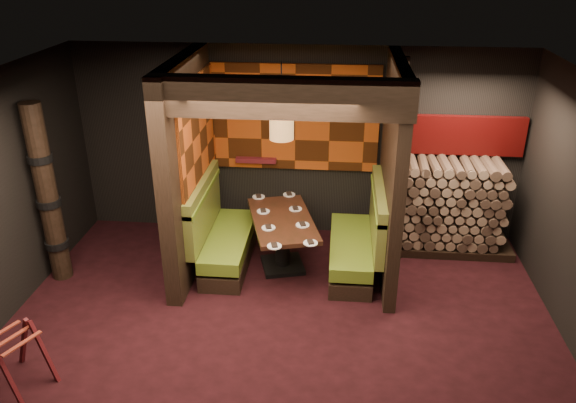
# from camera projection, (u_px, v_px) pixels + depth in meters

# --- Properties ---
(floor) EXTENTS (6.50, 5.50, 0.02)m
(floor) POSITION_uv_depth(u_px,v_px,m) (277.00, 342.00, 6.37)
(floor) COLOR black
(floor) RESTS_ON ground
(ceiling) EXTENTS (6.50, 5.50, 0.02)m
(ceiling) POSITION_uv_depth(u_px,v_px,m) (275.00, 93.00, 5.16)
(ceiling) COLOR black
(ceiling) RESTS_ON ground
(wall_back) EXTENTS (6.50, 0.02, 2.85)m
(wall_back) POSITION_uv_depth(u_px,v_px,m) (297.00, 143.00, 8.26)
(wall_back) COLOR black
(wall_back) RESTS_ON ground
(partition_left) EXTENTS (0.20, 2.20, 2.85)m
(partition_left) POSITION_uv_depth(u_px,v_px,m) (188.00, 167.00, 7.37)
(partition_left) COLOR black
(partition_left) RESTS_ON floor
(partition_right) EXTENTS (0.15, 2.10, 2.85)m
(partition_right) POSITION_uv_depth(u_px,v_px,m) (392.00, 173.00, 7.19)
(partition_right) COLOR black
(partition_right) RESTS_ON floor
(header_beam) EXTENTS (2.85, 0.18, 0.44)m
(header_beam) POSITION_uv_depth(u_px,v_px,m) (280.00, 98.00, 5.89)
(header_beam) COLOR black
(header_beam) RESTS_ON partition_left
(tapa_back_panel) EXTENTS (2.40, 0.06, 1.55)m
(tapa_back_panel) POSITION_uv_depth(u_px,v_px,m) (295.00, 118.00, 8.05)
(tapa_back_panel) COLOR #AD4413
(tapa_back_panel) RESTS_ON wall_back
(tapa_side_panel) EXTENTS (0.04, 1.85, 1.45)m
(tapa_side_panel) POSITION_uv_depth(u_px,v_px,m) (198.00, 133.00, 7.34)
(tapa_side_panel) COLOR #AD4413
(tapa_side_panel) RESTS_ON partition_left
(lacquer_shelf) EXTENTS (0.60, 0.12, 0.07)m
(lacquer_shelf) POSITION_uv_depth(u_px,v_px,m) (256.00, 160.00, 8.31)
(lacquer_shelf) COLOR maroon
(lacquer_shelf) RESTS_ON wall_back
(booth_bench_left) EXTENTS (0.68, 1.60, 1.14)m
(booth_bench_left) POSITION_uv_depth(u_px,v_px,m) (221.00, 237.00, 7.77)
(booth_bench_left) COLOR black
(booth_bench_left) RESTS_ON floor
(booth_bench_right) EXTENTS (0.68, 1.60, 1.14)m
(booth_bench_right) POSITION_uv_depth(u_px,v_px,m) (359.00, 243.00, 7.61)
(booth_bench_right) COLOR black
(booth_bench_right) RESTS_ON floor
(dining_table) EXTENTS (1.13, 1.59, 0.76)m
(dining_table) POSITION_uv_depth(u_px,v_px,m) (283.00, 234.00, 7.60)
(dining_table) COLOR black
(dining_table) RESTS_ON floor
(place_settings) EXTENTS (1.01, 1.72, 0.03)m
(place_settings) POSITION_uv_depth(u_px,v_px,m) (282.00, 218.00, 7.50)
(place_settings) COLOR white
(place_settings) RESTS_ON dining_table
(pendant_lamp) EXTENTS (0.30, 0.30, 0.96)m
(pendant_lamp) POSITION_uv_depth(u_px,v_px,m) (282.00, 121.00, 6.89)
(pendant_lamp) COLOR olive
(pendant_lamp) RESTS_ON ceiling
(luggage_rack) EXTENTS (0.78, 0.69, 0.71)m
(luggage_rack) POSITION_uv_depth(u_px,v_px,m) (16.00, 356.00, 5.62)
(luggage_rack) COLOR #491013
(luggage_rack) RESTS_ON floor
(totem_column) EXTENTS (0.31, 0.31, 2.40)m
(totem_column) POSITION_uv_depth(u_px,v_px,m) (48.00, 196.00, 7.12)
(totem_column) COLOR black
(totem_column) RESTS_ON floor
(firewood_stack) EXTENTS (1.73, 0.70, 1.36)m
(firewood_stack) POSITION_uv_depth(u_px,v_px,m) (454.00, 207.00, 8.01)
(firewood_stack) COLOR black
(firewood_stack) RESTS_ON floor
(mosaic_header) EXTENTS (1.83, 0.10, 0.56)m
(mosaic_header) POSITION_uv_depth(u_px,v_px,m) (458.00, 135.00, 7.90)
(mosaic_header) COLOR maroon
(mosaic_header) RESTS_ON wall_back
(bay_front_post) EXTENTS (0.08, 0.08, 2.85)m
(bay_front_post) POSITION_uv_depth(u_px,v_px,m) (397.00, 166.00, 7.42)
(bay_front_post) COLOR black
(bay_front_post) RESTS_ON floor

